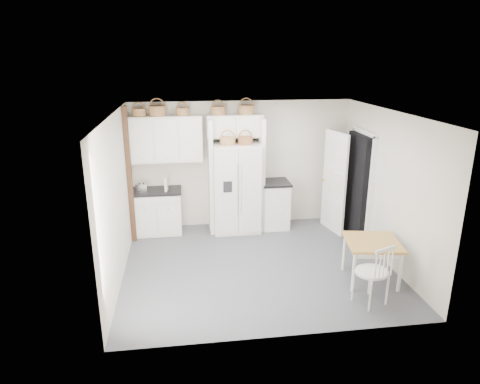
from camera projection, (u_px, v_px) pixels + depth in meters
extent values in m
plane|color=#505055|center=(257.00, 265.00, 7.39)|extent=(4.50, 4.50, 0.00)
plane|color=white|center=(259.00, 113.00, 6.61)|extent=(4.50, 4.50, 0.00)
plane|color=#BAB5A6|center=(241.00, 164.00, 8.89)|extent=(4.50, 0.00, 4.50)
plane|color=#BAB5A6|center=(117.00, 199.00, 6.70)|extent=(0.00, 4.00, 4.00)
plane|color=#BAB5A6|center=(388.00, 188.00, 7.30)|extent=(0.00, 4.00, 4.00)
cube|color=silver|center=(236.00, 188.00, 8.65)|extent=(0.93, 0.75, 1.81)
cube|color=silver|center=(158.00, 212.00, 8.64)|extent=(0.93, 0.59, 0.87)
cube|color=silver|center=(274.00, 205.00, 8.94)|extent=(0.54, 0.64, 0.95)
cube|color=olive|center=(371.00, 261.00, 6.80)|extent=(0.94, 0.94, 0.68)
cube|color=silver|center=(372.00, 272.00, 6.12)|extent=(0.62, 0.59, 1.00)
cube|color=black|center=(157.00, 191.00, 8.50)|extent=(0.97, 0.63, 0.04)
cube|color=black|center=(275.00, 182.00, 8.79)|extent=(0.58, 0.69, 0.04)
cube|color=silver|center=(142.00, 187.00, 8.40)|extent=(0.23, 0.15, 0.15)
cube|color=#B72A2B|center=(166.00, 186.00, 8.41)|extent=(0.04, 0.15, 0.22)
cube|color=beige|center=(166.00, 184.00, 8.41)|extent=(0.06, 0.18, 0.27)
cylinder|color=brown|center=(139.00, 112.00, 8.13)|extent=(0.26, 0.26, 0.15)
cylinder|color=brown|center=(157.00, 111.00, 8.16)|extent=(0.32, 0.32, 0.19)
cylinder|color=brown|center=(182.00, 112.00, 8.23)|extent=(0.25, 0.25, 0.15)
cylinder|color=brown|center=(218.00, 111.00, 8.32)|extent=(0.29, 0.29, 0.16)
cylinder|color=brown|center=(246.00, 110.00, 8.39)|extent=(0.31, 0.31, 0.18)
cylinder|color=brown|center=(228.00, 141.00, 8.24)|extent=(0.29, 0.29, 0.16)
cylinder|color=brown|center=(245.00, 140.00, 8.28)|extent=(0.28, 0.28, 0.15)
cube|color=silver|center=(166.00, 139.00, 8.35)|extent=(1.40, 0.34, 0.90)
cube|color=silver|center=(235.00, 126.00, 8.46)|extent=(1.12, 0.34, 0.45)
cube|color=silver|center=(211.00, 176.00, 8.56)|extent=(0.08, 0.60, 2.30)
cube|color=silver|center=(261.00, 174.00, 8.70)|extent=(0.08, 0.60, 2.30)
cube|color=black|center=(129.00, 176.00, 7.99)|extent=(0.09, 0.09, 2.60)
cube|color=black|center=(358.00, 186.00, 8.31)|extent=(0.18, 0.85, 2.05)
cube|color=white|center=(334.00, 182.00, 8.58)|extent=(0.21, 0.79, 2.05)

